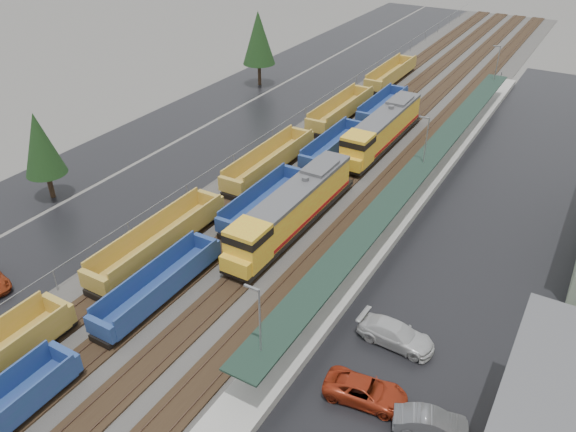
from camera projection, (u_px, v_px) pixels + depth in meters
The scene contains 16 objects.
ballast_strip at pixel (372, 138), 69.21m from camera, with size 20.00×160.00×0.08m, color #302D2B.
trackbed at pixel (372, 137), 69.15m from camera, with size 14.60×160.00×0.22m.
west_parking_lot at pixel (269, 115), 75.70m from camera, with size 10.00×160.00×0.02m, color black.
west_road at pixel (210, 102), 80.01m from camera, with size 9.00×160.00×0.02m, color black.
east_commuter_lot at pixel (515, 215), 53.69m from camera, with size 16.00×100.00×0.02m, color black.
station_platform at pixel (420, 184), 57.41m from camera, with size 3.00×80.00×8.00m.
chainlink_fence at pixel (299, 115), 71.34m from camera, with size 0.08×160.04×2.02m.
tree_west_near at pixel (40, 144), 53.64m from camera, with size 3.96×3.96×9.00m.
tree_west_far at pixel (259, 38), 82.77m from camera, with size 4.84×4.84×11.00m.
locomotive_lead at pixel (291, 210), 49.92m from camera, with size 2.92×19.27×4.36m.
locomotive_trail at pixel (381, 130), 65.34m from camera, with size 2.92×19.27×4.36m.
well_string_yellow at pixel (221, 197), 54.20m from camera, with size 2.86×103.73×2.53m.
well_string_blue at pixel (218, 239), 48.15m from camera, with size 2.56×86.81×2.27m.
parked_car_east_b at pixel (366, 391), 34.58m from camera, with size 5.19×2.39×1.44m, color #9C2B13.
parked_car_east_c at pixel (396, 335), 38.71m from camera, with size 5.42×2.20×1.57m, color beige.
parked_car_east_e at pixel (431, 423), 32.61m from camera, with size 4.35×1.52×1.43m, color #5A5B5F.
Camera 1 is at (23.44, -0.49, 28.05)m, focal length 35.00 mm.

